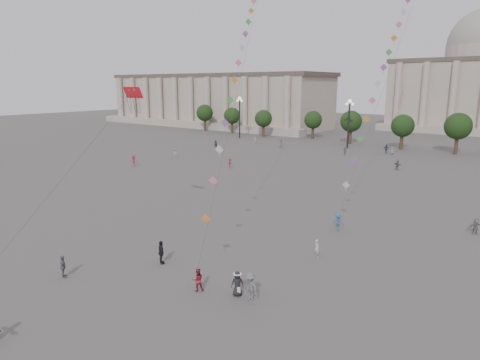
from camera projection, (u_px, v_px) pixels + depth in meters
The scene contains 26 objects.
ground at pixel (138, 279), 30.99m from camera, with size 360.00×360.00×0.00m, color #4E4B49.
hall_west at pixel (213, 100), 146.38m from camera, with size 84.00×26.22×17.20m.
hall_central at pixel (480, 83), 127.52m from camera, with size 48.30×34.30×35.50m.
tree_row at pixel (431, 125), 89.96m from camera, with size 137.12×5.12×8.00m.
lamp_post_far_west at pixel (240, 110), 110.26m from camera, with size 2.00×0.90×10.65m.
lamp_post_mid_west at pixel (349, 115), 92.33m from camera, with size 2.00×0.90×10.65m.
person_crowd_0 at pixel (386, 149), 86.67m from camera, with size 1.10×0.46×1.88m, color navy.
person_crowd_1 at pixel (175, 153), 82.51m from camera, with size 0.76×0.59×1.56m, color silver.
person_crowd_2 at pixel (134, 161), 73.11m from camera, with size 1.26×0.72×1.94m, color #A02B3E.
person_crowd_4 at pixel (392, 151), 83.83m from camera, with size 1.64×0.52×1.76m, color silver.
person_crowd_6 at pixel (250, 287), 27.70m from camera, with size 1.23×0.70×1.90m, color slate.
person_crowd_10 at pixel (255, 141), 99.75m from camera, with size 0.64×0.42×1.76m, color #B2B2AE.
person_crowd_12 at pixel (397, 165), 70.15m from camera, with size 1.52×0.48×1.64m, color #5E5E62.
person_crowd_13 at pixel (317, 248), 34.72m from camera, with size 0.56×0.36×1.52m, color #BBBAB6.
person_crowd_16 at pixel (345, 151), 85.16m from camera, with size 0.88×0.37×1.51m, color slate.
person_crowd_17 at pixel (230, 163), 71.90m from camera, with size 1.07×0.61×1.65m, color maroon.
person_crowd_18 at pixel (281, 143), 95.32m from camera, with size 0.90×0.59×1.85m, color #5A5A5E.
person_crowd_19 at pixel (476, 226), 40.06m from camera, with size 1.43×0.46×1.54m, color slate.
person_crowd_20 at pixel (216, 144), 94.16m from camera, with size 0.65×0.43×1.78m, color black.
tourist_1 at pixel (161, 252), 33.38m from camera, with size 1.10×0.46×1.88m, color black.
tourist_3 at pixel (63, 267), 31.05m from camera, with size 0.98×0.41×1.67m, color #5E5F63.
kite_flyer_0 at pixel (198, 280), 29.03m from camera, with size 0.78×0.61×1.61m, color maroon.
kite_flyer_1 at pixel (338, 222), 41.00m from camera, with size 1.10×0.63×1.71m, color #37597D.
hat_person at pixel (237, 283), 28.33m from camera, with size 0.98×0.97×1.70m.
dragon_kite at pixel (132, 101), 39.21m from camera, with size 3.99×9.07×21.69m.
kite_train_west at pixel (253, 7), 55.53m from camera, with size 30.42×52.43×74.26m.
Camera 1 is at (23.43, -18.11, 13.79)m, focal length 32.00 mm.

